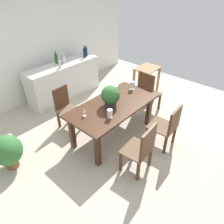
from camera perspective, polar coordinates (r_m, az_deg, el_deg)
The scene contains 20 objects.
ground_plane at distance 4.40m, azimuth 0.29°, elevation -6.15°, with size 7.04×7.04×0.00m, color #BCB29E.
back_wall at distance 5.64m, azimuth -20.86°, elevation 16.20°, with size 6.40×0.10×2.60m, color white.
dining_table at distance 4.01m, azimuth 0.34°, elevation 0.74°, with size 1.82×0.92×0.75m.
chair_far_left at distance 4.48m, azimuth -12.61°, elevation 1.55°, with size 0.43×0.49×0.90m.
chair_near_left at distance 3.39m, azimuth 8.30°, elevation -9.71°, with size 0.51×0.45×0.94m.
chair_near_right at distance 3.96m, azimuth 15.04°, elevation -3.58°, with size 0.48×0.49×0.90m.
chair_foot_end at distance 4.91m, azimuth 9.68°, elevation 5.83°, with size 0.45×0.49×1.01m.
flower_centerpiece at distance 3.82m, azimuth -0.41°, elevation 4.50°, with size 0.35×0.35×0.40m.
crystal_vase_left at distance 3.54m, azimuth -0.60°, elevation -0.25°, with size 0.09×0.09×0.17m.
crystal_vase_center_near at distance 4.33m, azimuth 0.97°, elevation 6.58°, with size 0.11×0.11×0.15m.
crystal_vase_right at distance 4.44m, azimuth 5.58°, elevation 7.45°, with size 0.10×0.10×0.19m.
wine_glass at distance 3.61m, azimuth -7.67°, elevation 0.33°, with size 0.06×0.06×0.15m.
kitchen_counter at distance 5.65m, azimuth -12.95°, elevation 8.39°, with size 1.99×0.55×0.93m, color silver.
wine_bottle_dark at distance 5.77m, azimuth -7.62°, elevation 15.85°, with size 0.07×0.07×0.31m.
wine_bottle_clear at distance 5.49m, azimuth -15.11°, elevation 14.01°, with size 0.08×0.08×0.31m.
wine_bottle_tall at distance 5.48m, azimuth -13.01°, elevation 13.88°, with size 0.06×0.06×0.23m.
wine_bottle_amber at distance 5.87m, azimuth -7.15°, elevation 16.15°, with size 0.07×0.07×0.29m.
wine_bottle_green at distance 5.22m, azimuth -14.21°, elevation 12.68°, with size 0.07×0.07×0.26m.
side_table at distance 5.76m, azimuth 9.55°, elevation 10.25°, with size 0.65×0.51×0.73m.
potted_plant_floor at distance 3.94m, azimuth -26.80°, elevation -9.58°, with size 0.49×0.49×0.65m.
Camera 1 is at (-2.52, -2.19, 2.86)m, focal length 33.22 mm.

